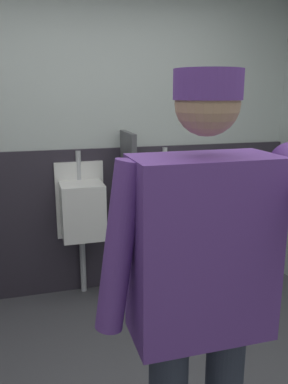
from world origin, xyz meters
name	(u,v)px	position (x,y,z in m)	size (l,w,h in m)	color
wall_back	(88,133)	(0.00, 1.75, 1.37)	(4.22, 0.12, 2.74)	silver
wainscot_band_back	(92,221)	(0.00, 1.68, 0.62)	(3.62, 0.03, 1.25)	#2D2833
urinal_left	(82,209)	(-0.10, 1.53, 0.78)	(0.40, 0.34, 1.24)	white
urinal_middle	(169,202)	(0.65, 1.53, 0.78)	(0.40, 0.34, 1.24)	white
privacy_divider_panel	(128,188)	(0.28, 1.46, 0.95)	(0.04, 0.40, 0.90)	#4C4C51
person	(201,292)	(0.06, -0.47, 1.04)	(0.69, 0.60, 1.77)	#2D3342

